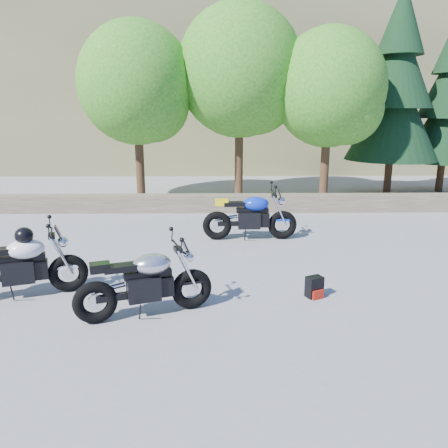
{
  "coord_description": "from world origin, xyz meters",
  "views": [
    {
      "loc": [
        0.08,
        -7.33,
        2.87
      ],
      "look_at": [
        0.2,
        1.0,
        0.75
      ],
      "focal_mm": 35.0,
      "sensor_mm": 36.0,
      "label": 1
    }
  ],
  "objects": [
    {
      "name": "backpack",
      "position": [
        1.63,
        -0.83,
        0.17
      ],
      "size": [
        0.3,
        0.29,
        0.34
      ],
      "rotation": [
        0.0,
        0.0,
        0.43
      ],
      "color": "black",
      "rests_on": "ground"
    },
    {
      "name": "tree_decid_mid",
      "position": [
        0.91,
        7.54,
        4.04
      ],
      "size": [
        4.08,
        4.08,
        6.24
      ],
      "color": "#382314",
      "rests_on": "ground"
    },
    {
      "name": "white_bike",
      "position": [
        -3.07,
        -0.77,
        0.56
      ],
      "size": [
        2.01,
        0.89,
        1.15
      ],
      "rotation": [
        0.0,
        0.0,
        0.33
      ],
      "color": "black",
      "rests_on": "ground"
    },
    {
      "name": "ground",
      "position": [
        0.0,
        0.0,
        0.0
      ],
      "size": [
        90.0,
        90.0,
        0.0
      ],
      "primitive_type": "plane",
      "color": "gray",
      "rests_on": "ground"
    },
    {
      "name": "tree_decid_left",
      "position": [
        -2.39,
        7.14,
        3.63
      ],
      "size": [
        3.67,
        3.67,
        5.62
      ],
      "color": "#382314",
      "rests_on": "ground"
    },
    {
      "name": "hillside",
      "position": [
        3.0,
        28.0,
        7.5
      ],
      "size": [
        80.0,
        30.0,
        15.0
      ],
      "primitive_type": "cube",
      "color": "brown",
      "rests_on": "ground"
    },
    {
      "name": "silver_bike",
      "position": [
        -0.96,
        -1.44,
        0.49
      ],
      "size": [
        1.96,
        0.88,
        1.02
      ],
      "rotation": [
        0.0,
        0.0,
        0.34
      ],
      "color": "black",
      "rests_on": "ground"
    },
    {
      "name": "stone_wall",
      "position": [
        0.0,
        5.5,
        0.25
      ],
      "size": [
        22.0,
        0.55,
        0.5
      ],
      "primitive_type": "cube",
      "color": "brown",
      "rests_on": "ground"
    },
    {
      "name": "conifer_near",
      "position": [
        6.2,
        8.2,
        3.68
      ],
      "size": [
        3.17,
        3.17,
        7.06
      ],
      "color": "#382314",
      "rests_on": "ground"
    },
    {
      "name": "blue_bike",
      "position": [
        0.84,
        2.49,
        0.54
      ],
      "size": [
        2.2,
        0.7,
        1.11
      ],
      "rotation": [
        0.0,
        0.0,
        0.02
      ],
      "color": "black",
      "rests_on": "ground"
    },
    {
      "name": "tree_decid_right",
      "position": [
        3.71,
        6.94,
        3.5
      ],
      "size": [
        3.54,
        3.54,
        5.41
      ],
      "color": "#382314",
      "rests_on": "ground"
    }
  ]
}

